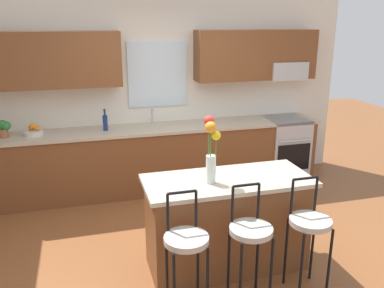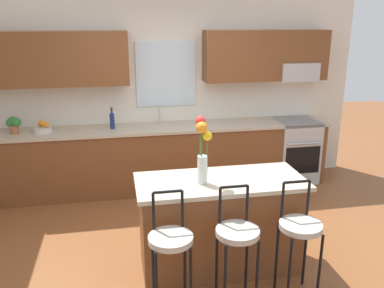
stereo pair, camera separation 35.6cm
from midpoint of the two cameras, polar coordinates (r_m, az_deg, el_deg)
name	(u,v)px [view 1 (the left image)]	position (r m, az deg, el deg)	size (l,w,h in m)	color
ground_plane	(197,249)	(4.45, -1.69, -14.60)	(14.00, 14.00, 0.00)	brown
back_wall_assembly	(160,81)	(5.80, -6.24, 8.83)	(5.60, 0.50, 2.70)	silver
counter_run	(164,157)	(5.76, -5.80, -1.93)	(4.56, 0.64, 0.92)	brown
sink_faucet	(152,115)	(5.72, -7.39, 4.07)	(0.02, 0.13, 0.23)	#B7BABC
oven_range	(284,148)	(6.31, 11.29, -0.52)	(0.60, 0.64, 0.92)	#B7BABC
kitchen_island	(227,222)	(3.98, 2.32, -11.03)	(1.57, 0.69, 0.92)	brown
bar_stool_near	(186,244)	(3.31, -4.00, -13.99)	(0.36, 0.36, 1.04)	black
bar_stool_middle	(250,235)	(3.44, 5.23, -12.70)	(0.36, 0.36, 1.04)	black
bar_stool_far	(309,226)	(3.65, 13.51, -11.25)	(0.36, 0.36, 1.04)	black
flower_vase	(211,148)	(3.57, -0.14, -0.58)	(0.15, 0.15, 0.62)	silver
fruit_bowl_oranges	(34,132)	(5.61, -23.12, 1.57)	(0.24, 0.24, 0.16)	silver
bottle_olive_oil	(105,122)	(5.54, -13.93, 2.98)	(0.06, 0.06, 0.29)	navy
potted_plant_small	(3,127)	(5.65, -26.73, 2.08)	(0.19, 0.13, 0.23)	#9E5B3D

